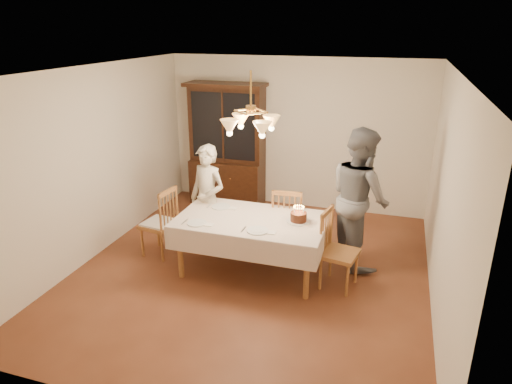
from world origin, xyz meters
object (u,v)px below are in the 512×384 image
(dining_table, at_px, (251,224))
(chair_far_side, at_px, (288,224))
(elderly_woman, at_px, (208,199))
(birthday_cake, at_px, (298,218))
(china_hutch, at_px, (227,147))

(dining_table, height_order, chair_far_side, chair_far_side)
(elderly_woman, distance_m, birthday_cake, 1.41)
(china_hutch, bearing_deg, birthday_cake, -50.69)
(chair_far_side, relative_size, birthday_cake, 3.33)
(elderly_woman, bearing_deg, china_hutch, 119.64)
(china_hutch, bearing_deg, chair_far_side, -46.70)
(chair_far_side, xyz_separation_m, birthday_cake, (0.27, -0.57, 0.37))
(chair_far_side, height_order, elderly_woman, elderly_woman)
(china_hutch, height_order, elderly_woman, china_hutch)
(dining_table, bearing_deg, birthday_cake, 7.97)
(dining_table, xyz_separation_m, elderly_woman, (-0.78, 0.41, 0.10))
(dining_table, relative_size, birthday_cake, 6.33)
(chair_far_side, bearing_deg, dining_table, -116.75)
(china_hutch, distance_m, chair_far_side, 2.28)
(china_hutch, relative_size, birthday_cake, 7.20)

